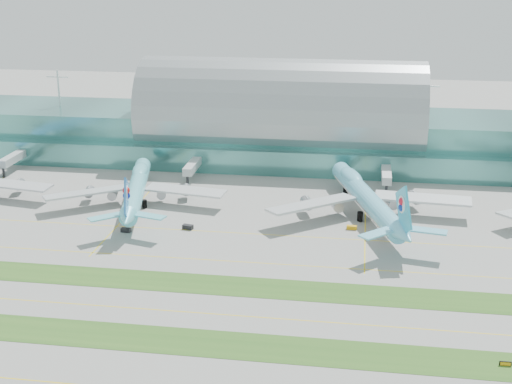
% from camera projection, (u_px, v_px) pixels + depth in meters
% --- Properties ---
extents(ground, '(700.00, 700.00, 0.00)m').
position_uv_depth(ground, '(225.00, 289.00, 188.84)').
color(ground, gray).
rests_on(ground, ground).
extents(terminal, '(340.00, 69.10, 36.00)m').
position_uv_depth(terminal, '(282.00, 127.00, 305.15)').
color(terminal, '#3D7A75').
rests_on(terminal, ground).
extents(grass_strip_near, '(420.00, 12.00, 0.08)m').
position_uv_depth(grass_strip_near, '(202.00, 343.00, 162.56)').
color(grass_strip_near, '#2D591E').
rests_on(grass_strip_near, ground).
extents(grass_strip_far, '(420.00, 12.00, 0.08)m').
position_uv_depth(grass_strip_far, '(227.00, 286.00, 190.70)').
color(grass_strip_far, '#2D591E').
rests_on(grass_strip_far, ground).
extents(taxiline_b, '(420.00, 0.35, 0.01)m').
position_uv_depth(taxiline_b, '(215.00, 314.00, 175.70)').
color(taxiline_b, yellow).
rests_on(taxiline_b, ground).
extents(taxiline_c, '(420.00, 0.35, 0.01)m').
position_uv_depth(taxiline_c, '(237.00, 262.00, 205.72)').
color(taxiline_c, yellow).
rests_on(taxiline_c, ground).
extents(taxiline_d, '(420.00, 0.35, 0.01)m').
position_uv_depth(taxiline_d, '(249.00, 234.00, 226.36)').
color(taxiline_d, yellow).
rests_on(taxiline_d, ground).
extents(airliner_b, '(62.45, 71.94, 19.99)m').
position_uv_depth(airliner_b, '(136.00, 188.00, 251.23)').
color(airliner_b, '#64D0DE').
rests_on(airliner_b, ground).
extents(airliner_c, '(67.75, 78.56, 22.14)m').
position_uv_depth(airliner_c, '(366.00, 197.00, 239.77)').
color(airliner_c, '#69C9E7').
rests_on(airliner_c, ground).
extents(gse_c, '(3.25, 1.93, 1.31)m').
position_uv_depth(gse_c, '(126.00, 230.00, 227.42)').
color(gse_c, black).
rests_on(gse_c, ground).
extents(gse_d, '(3.65, 2.44, 1.43)m').
position_uv_depth(gse_d, '(188.00, 227.00, 229.90)').
color(gse_d, black).
rests_on(gse_d, ground).
extents(gse_e, '(3.36, 1.74, 1.23)m').
position_uv_depth(gse_e, '(352.00, 227.00, 229.75)').
color(gse_e, '#D0940C').
rests_on(gse_e, ground).
extents(gse_f, '(3.72, 2.46, 1.56)m').
position_uv_depth(gse_f, '(389.00, 219.00, 236.27)').
color(gse_f, black).
rests_on(gse_f, ground).
extents(taxiway_sign_east, '(2.59, 0.35, 1.09)m').
position_uv_depth(taxiway_sign_east, '(505.00, 364.00, 153.33)').
color(taxiway_sign_east, black).
rests_on(taxiway_sign_east, ground).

